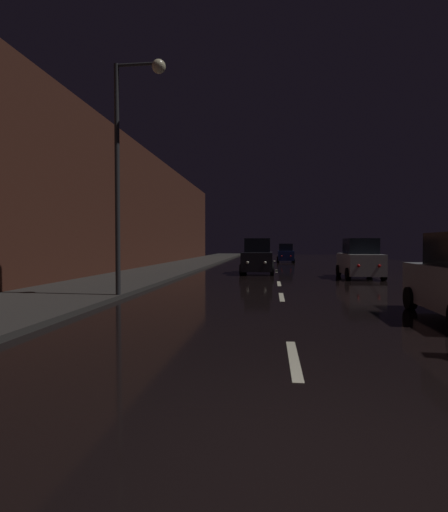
{
  "coord_description": "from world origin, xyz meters",
  "views": [
    {
      "loc": [
        -0.36,
        -3.31,
        1.81
      ],
      "look_at": [
        -3.32,
        21.81,
        1.05
      ],
      "focal_mm": 28.11,
      "sensor_mm": 36.0,
      "label": 1
    }
  ],
  "objects_px": {
    "car_parked_right_far": "(360,260)",
    "car_distant_taillights": "(286,254)",
    "car_approaching_headlights": "(258,257)",
    "streetlamp_overhead": "(130,144)"
  },
  "relations": [
    {
      "from": "car_parked_right_far",
      "to": "car_distant_taillights",
      "type": "height_order",
      "value": "car_parked_right_far"
    },
    {
      "from": "car_approaching_headlights",
      "to": "car_distant_taillights",
      "type": "relative_size",
      "value": 1.16
    },
    {
      "from": "car_approaching_headlights",
      "to": "car_parked_right_far",
      "type": "height_order",
      "value": "car_approaching_headlights"
    },
    {
      "from": "car_parked_right_far",
      "to": "car_approaching_headlights",
      "type": "bearing_deg",
      "value": 64.72
    },
    {
      "from": "streetlamp_overhead",
      "to": "car_approaching_headlights",
      "type": "height_order",
      "value": "streetlamp_overhead"
    },
    {
      "from": "car_approaching_headlights",
      "to": "car_distant_taillights",
      "type": "xyz_separation_m",
      "value": [
        2.24,
        15.61,
        -0.14
      ]
    },
    {
      "from": "car_approaching_headlights",
      "to": "car_parked_right_far",
      "type": "bearing_deg",
      "value": 64.72
    },
    {
      "from": "streetlamp_overhead",
      "to": "car_parked_right_far",
      "type": "relative_size",
      "value": 1.83
    },
    {
      "from": "streetlamp_overhead",
      "to": "car_approaching_headlights",
      "type": "bearing_deg",
      "value": 72.86
    },
    {
      "from": "car_parked_right_far",
      "to": "car_distant_taillights",
      "type": "bearing_deg",
      "value": 10.15
    }
  ]
}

